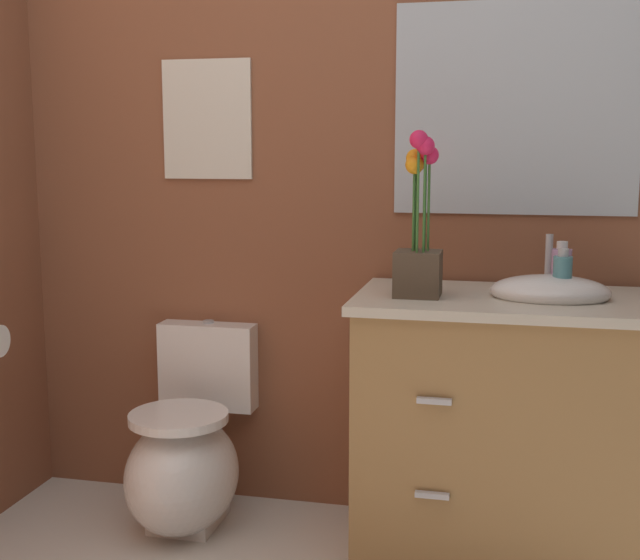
{
  "coord_description": "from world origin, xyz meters",
  "views": [
    {
      "loc": [
        0.47,
        -1.35,
        1.32
      ],
      "look_at": [
        -0.11,
        1.18,
        0.91
      ],
      "focal_mm": 46.61,
      "sensor_mm": 36.0,
      "label": 1
    }
  ],
  "objects_px": {
    "lotion_bottle": "(562,276)",
    "wall_mirror": "(516,109)",
    "toilet": "(187,458)",
    "flower_vase": "(419,236)",
    "wall_poster": "(207,119)",
    "soap_bottle": "(561,270)",
    "vanity_cabinet": "(505,428)"
  },
  "relations": [
    {
      "from": "wall_mirror",
      "to": "flower_vase",
      "type": "bearing_deg",
      "value": -128.33
    },
    {
      "from": "soap_bottle",
      "to": "lotion_bottle",
      "type": "distance_m",
      "value": 0.11
    },
    {
      "from": "flower_vase",
      "to": "lotion_bottle",
      "type": "height_order",
      "value": "flower_vase"
    },
    {
      "from": "toilet",
      "to": "wall_poster",
      "type": "distance_m",
      "value": 1.21
    },
    {
      "from": "toilet",
      "to": "lotion_bottle",
      "type": "height_order",
      "value": "lotion_bottle"
    },
    {
      "from": "toilet",
      "to": "lotion_bottle",
      "type": "bearing_deg",
      "value": -1.78
    },
    {
      "from": "flower_vase",
      "to": "wall_mirror",
      "type": "relative_size",
      "value": 0.63
    },
    {
      "from": "toilet",
      "to": "lotion_bottle",
      "type": "relative_size",
      "value": 4.46
    },
    {
      "from": "soap_bottle",
      "to": "lotion_bottle",
      "type": "relative_size",
      "value": 1.06
    },
    {
      "from": "toilet",
      "to": "wall_poster",
      "type": "height_order",
      "value": "wall_poster"
    },
    {
      "from": "wall_mirror",
      "to": "soap_bottle",
      "type": "bearing_deg",
      "value": -51.35
    },
    {
      "from": "lotion_bottle",
      "to": "wall_mirror",
      "type": "relative_size",
      "value": 0.19
    },
    {
      "from": "flower_vase",
      "to": "wall_poster",
      "type": "bearing_deg",
      "value": 156.66
    },
    {
      "from": "flower_vase",
      "to": "wall_poster",
      "type": "height_order",
      "value": "wall_poster"
    },
    {
      "from": "vanity_cabinet",
      "to": "flower_vase",
      "type": "xyz_separation_m",
      "value": [
        -0.28,
        -0.05,
        0.61
      ]
    },
    {
      "from": "vanity_cabinet",
      "to": "wall_mirror",
      "type": "bearing_deg",
      "value": 90.52
    },
    {
      "from": "lotion_bottle",
      "to": "toilet",
      "type": "bearing_deg",
      "value": 178.22
    },
    {
      "from": "soap_bottle",
      "to": "wall_poster",
      "type": "relative_size",
      "value": 0.39
    },
    {
      "from": "toilet",
      "to": "vanity_cabinet",
      "type": "bearing_deg",
      "value": -1.39
    },
    {
      "from": "vanity_cabinet",
      "to": "wall_poster",
      "type": "xyz_separation_m",
      "value": [
        -1.09,
        0.29,
        0.98
      ]
    },
    {
      "from": "toilet",
      "to": "soap_bottle",
      "type": "bearing_deg",
      "value": 3.33
    },
    {
      "from": "lotion_bottle",
      "to": "wall_poster",
      "type": "height_order",
      "value": "wall_poster"
    },
    {
      "from": "soap_bottle",
      "to": "wall_poster",
      "type": "bearing_deg",
      "value": 171.04
    },
    {
      "from": "flower_vase",
      "to": "wall_poster",
      "type": "distance_m",
      "value": 0.95
    },
    {
      "from": "soap_bottle",
      "to": "lotion_bottle",
      "type": "xyz_separation_m",
      "value": [
        -0.0,
        -0.11,
        -0.0
      ]
    },
    {
      "from": "flower_vase",
      "to": "wall_mirror",
      "type": "height_order",
      "value": "wall_mirror"
    },
    {
      "from": "lotion_bottle",
      "to": "wall_poster",
      "type": "bearing_deg",
      "value": 166.11
    },
    {
      "from": "flower_vase",
      "to": "lotion_bottle",
      "type": "bearing_deg",
      "value": 5.67
    },
    {
      "from": "flower_vase",
      "to": "vanity_cabinet",
      "type": "bearing_deg",
      "value": 11.09
    },
    {
      "from": "toilet",
      "to": "soap_bottle",
      "type": "relative_size",
      "value": 4.21
    },
    {
      "from": "soap_bottle",
      "to": "wall_poster",
      "type": "distance_m",
      "value": 1.34
    },
    {
      "from": "vanity_cabinet",
      "to": "soap_bottle",
      "type": "height_order",
      "value": "vanity_cabinet"
    }
  ]
}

